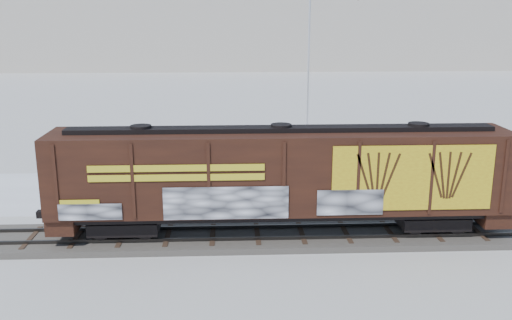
{
  "coord_description": "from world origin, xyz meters",
  "views": [
    {
      "loc": [
        -3.15,
        -23.92,
        9.89
      ],
      "look_at": [
        -1.92,
        3.0,
        2.93
      ],
      "focal_mm": 40.0,
      "sensor_mm": 36.0,
      "label": 1
    }
  ],
  "objects_px": {
    "flagpole": "(309,92)",
    "car_white": "(345,184)",
    "car_dark": "(458,182)",
    "hopper_railcar": "(281,174)",
    "car_silver": "(125,177)"
  },
  "relations": [
    {
      "from": "flagpole",
      "to": "car_white",
      "type": "bearing_deg",
      "value": -82.48
    },
    {
      "from": "car_dark",
      "to": "car_white",
      "type": "bearing_deg",
      "value": 115.37
    },
    {
      "from": "hopper_railcar",
      "to": "flagpole",
      "type": "distance_m",
      "value": 14.03
    },
    {
      "from": "hopper_railcar",
      "to": "flagpole",
      "type": "xyz_separation_m",
      "value": [
        3.08,
        13.58,
        1.76
      ]
    },
    {
      "from": "flagpole",
      "to": "car_silver",
      "type": "xyz_separation_m",
      "value": [
        -11.32,
        -5.8,
        -4.07
      ]
    },
    {
      "from": "flagpole",
      "to": "car_dark",
      "type": "relative_size",
      "value": 2.98
    },
    {
      "from": "car_silver",
      "to": "car_dark",
      "type": "distance_m",
      "value": 18.91
    },
    {
      "from": "hopper_railcar",
      "to": "car_silver",
      "type": "height_order",
      "value": "hopper_railcar"
    },
    {
      "from": "car_silver",
      "to": "flagpole",
      "type": "bearing_deg",
      "value": -77.73
    },
    {
      "from": "car_dark",
      "to": "flagpole",
      "type": "bearing_deg",
      "value": 67.35
    },
    {
      "from": "hopper_railcar",
      "to": "flagpole",
      "type": "height_order",
      "value": "flagpole"
    },
    {
      "from": "car_white",
      "to": "car_dark",
      "type": "height_order",
      "value": "car_white"
    },
    {
      "from": "hopper_railcar",
      "to": "car_dark",
      "type": "distance_m",
      "value": 12.63
    },
    {
      "from": "flagpole",
      "to": "car_silver",
      "type": "distance_m",
      "value": 13.35
    },
    {
      "from": "hopper_railcar",
      "to": "car_silver",
      "type": "xyz_separation_m",
      "value": [
        -8.24,
        7.78,
        -2.31
      ]
    }
  ]
}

